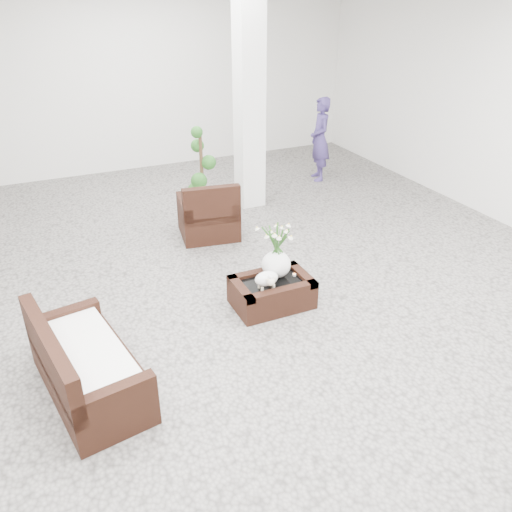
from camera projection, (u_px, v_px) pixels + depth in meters
name	position (u px, v px, depth m)	size (l,w,h in m)	color
ground	(253.00, 298.00, 6.33)	(11.00, 11.00, 0.00)	gray
column	(249.00, 99.00, 8.21)	(0.40, 0.40, 3.50)	white
coffee_table	(272.00, 293.00, 6.13)	(0.90, 0.60, 0.31)	black
sheep_figurine	(266.00, 280.00, 5.88)	(0.28, 0.23, 0.21)	white
planter_narcissus	(277.00, 246.00, 5.99)	(0.44, 0.44, 0.80)	white
tealight	(294.00, 274.00, 6.18)	(0.04, 0.04, 0.03)	white
armchair	(208.00, 208.00, 7.71)	(0.82, 0.78, 0.87)	black
loveseat	(87.00, 357.00, 4.72)	(1.47, 0.71, 0.78)	black
topiary	(202.00, 179.00, 7.85)	(0.41, 0.41, 1.53)	#1D4A18
shopper	(320.00, 139.00, 9.77)	(0.56, 0.37, 1.54)	#3E306B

